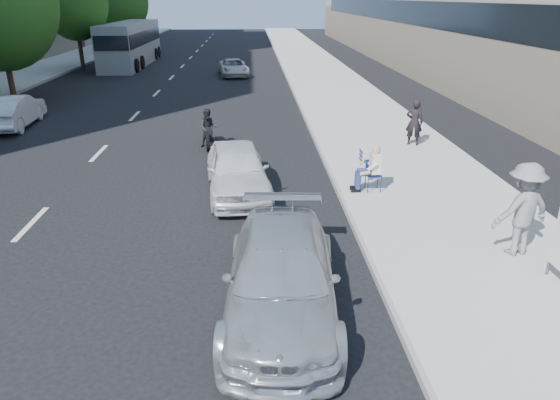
{
  "coord_description": "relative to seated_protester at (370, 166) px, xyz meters",
  "views": [
    {
      "loc": [
        -0.95,
        -9.57,
        5.25
      ],
      "look_at": [
        -0.37,
        0.75,
        1.01
      ],
      "focal_mm": 32.0,
      "sensor_mm": 36.0,
      "label": 1
    }
  ],
  "objects": [
    {
      "name": "pedestrian_woman",
      "position": [
        2.64,
        4.53,
        0.12
      ],
      "size": [
        0.71,
        0.58,
        1.68
      ],
      "primitive_type": "imported",
      "rotation": [
        0.0,
        0.0,
        2.8
      ],
      "color": "black",
      "rests_on": "near_sidewalk"
    },
    {
      "name": "tree_far_d",
      "position": [
        -15.99,
        26.55,
        4.01
      ],
      "size": [
        4.8,
        4.8,
        7.65
      ],
      "color": "#382616",
      "rests_on": "ground"
    },
    {
      "name": "near_sidewalk",
      "position": [
        1.71,
        16.55,
        -0.8
      ],
      "size": [
        5.0,
        120.0,
        0.15
      ],
      "primitive_type": "cube",
      "color": "#AEABA3",
      "rests_on": "ground"
    },
    {
      "name": "tree_far_e",
      "position": [
        -15.99,
        40.55,
        3.91
      ],
      "size": [
        5.4,
        5.4,
        7.89
      ],
      "color": "#382616",
      "rests_on": "ground"
    },
    {
      "name": "motorcycle",
      "position": [
        -4.87,
        5.21,
        -0.24
      ],
      "size": [
        0.75,
        2.05,
        1.42
      ],
      "rotation": [
        0.0,
        0.0,
        0.11
      ],
      "color": "black",
      "rests_on": "ground"
    },
    {
      "name": "seated_protester",
      "position": [
        0.0,
        0.0,
        0.0
      ],
      "size": [
        0.83,
        1.12,
        1.31
      ],
      "color": "navy",
      "rests_on": "near_sidewalk"
    },
    {
      "name": "parked_sedan",
      "position": [
        -2.79,
        -5.45,
        -0.18
      ],
      "size": [
        2.28,
        4.93,
        1.4
      ],
      "primitive_type": "imported",
      "rotation": [
        0.0,
        0.0,
        -0.07
      ],
      "color": "#AFB1B6",
      "rests_on": "ground"
    },
    {
      "name": "white_sedan_near",
      "position": [
        -3.7,
        0.37,
        -0.17
      ],
      "size": [
        2.09,
        4.3,
        1.42
      ],
      "primitive_type": "imported",
      "rotation": [
        0.0,
        0.0,
        0.1
      ],
      "color": "white",
      "rests_on": "ground"
    },
    {
      "name": "bus",
      "position": [
        -12.93,
        29.62,
        0.76
      ],
      "size": [
        2.76,
        12.07,
        3.3
      ],
      "rotation": [
        0.0,
        0.0,
        -0.01
      ],
      "color": "gray",
      "rests_on": "ground"
    },
    {
      "name": "jogger",
      "position": [
        2.31,
        -3.85,
        0.28
      ],
      "size": [
        1.44,
        1.03,
        2.01
      ],
      "primitive_type": "imported",
      "rotation": [
        0.0,
        0.0,
        3.38
      ],
      "color": "gray",
      "rests_on": "near_sidewalk"
    },
    {
      "name": "white_sedan_mid",
      "position": [
        -13.47,
        8.7,
        -0.18
      ],
      "size": [
        1.78,
        4.33,
        1.4
      ],
      "primitive_type": "imported",
      "rotation": [
        0.0,
        0.0,
        3.21
      ],
      "color": "silver",
      "rests_on": "ground"
    },
    {
      "name": "ground",
      "position": [
        -2.29,
        -3.45,
        -0.87
      ],
      "size": [
        160.0,
        160.0,
        0.0
      ],
      "primitive_type": "plane",
      "color": "black",
      "rests_on": "ground"
    },
    {
      "name": "white_sedan_far",
      "position": [
        -4.5,
        23.06,
        -0.3
      ],
      "size": [
        2.4,
        4.35,
        1.15
      ],
      "primitive_type": "imported",
      "rotation": [
        0.0,
        0.0,
        0.12
      ],
      "color": "silver",
      "rests_on": "ground"
    }
  ]
}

